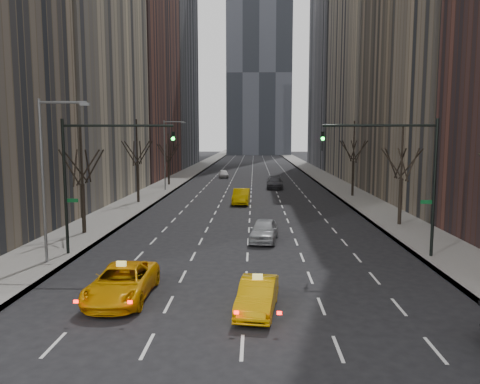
{
  "coord_description": "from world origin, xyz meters",
  "views": [
    {
      "loc": [
        0.39,
        -15.15,
        7.16
      ],
      "look_at": [
        -0.54,
        15.26,
        3.5
      ],
      "focal_mm": 35.0,
      "sensor_mm": 36.0,
      "label": 1
    }
  ],
  "objects": [
    {
      "name": "bld_right_deep",
      "position": [
        21.5,
        95.0,
        29.0
      ],
      "size": [
        14.0,
        30.0,
        58.0
      ],
      "primitive_type": "cube",
      "color": "slate",
      "rests_on": "ground"
    },
    {
      "name": "streetlight_far",
      "position": [
        -10.84,
        45.0,
        5.62
      ],
      "size": [
        2.83,
        0.22,
        9.0
      ],
      "color": "slate",
      "rests_on": "ground"
    },
    {
      "name": "silver_sedan_ahead",
      "position": [
        1.07,
        16.31,
        0.75
      ],
      "size": [
        2.26,
        4.56,
        1.49
      ],
      "primitive_type": "imported",
      "rotation": [
        0.0,
        0.0,
        -0.12
      ],
      "color": "#9B9EA3",
      "rests_on": "ground"
    },
    {
      "name": "tree_lw_d",
      "position": [
        -12.0,
        52.0,
        3.56
      ],
      "size": [
        3.36,
        3.5,
        7.36
      ],
      "color": "black",
      "rests_on": "ground"
    },
    {
      "name": "far_taxi",
      "position": [
        -0.97,
        33.81,
        0.8
      ],
      "size": [
        1.87,
        4.91,
        1.6
      ],
      "primitive_type": "imported",
      "rotation": [
        0.0,
        0.0,
        -0.04
      ],
      "color": "#DDAD04",
      "rests_on": "ground"
    },
    {
      "name": "bld_left_deep",
      "position": [
        -21.5,
        96.0,
        30.0
      ],
      "size": [
        14.0,
        30.0,
        60.0
      ],
      "primitive_type": "cube",
      "color": "slate",
      "rests_on": "ground"
    },
    {
      "name": "sidewalk_right",
      "position": [
        12.25,
        70.0,
        0.07
      ],
      "size": [
        4.5,
        320.0,
        0.15
      ],
      "primitive_type": "cube",
      "color": "slate",
      "rests_on": "ground"
    },
    {
      "name": "streetlight_near",
      "position": [
        -10.84,
        10.0,
        5.62
      ],
      "size": [
        2.83,
        0.22,
        9.0
      ],
      "color": "slate",
      "rests_on": "ground"
    },
    {
      "name": "traffic_mast_right",
      "position": [
        9.11,
        12.0,
        5.49
      ],
      "size": [
        6.69,
        0.39,
        8.0
      ],
      "color": "black",
      "rests_on": "ground"
    },
    {
      "name": "tree_rw_b",
      "position": [
        12.0,
        22.0,
        3.72
      ],
      "size": [
        3.36,
        3.5,
        7.82
      ],
      "color": "black",
      "rests_on": "ground"
    },
    {
      "name": "far_car_white",
      "position": [
        -4.9,
        64.93,
        0.68
      ],
      "size": [
        2.11,
        4.16,
        1.36
      ],
      "primitive_type": "imported",
      "rotation": [
        0.0,
        0.0,
        0.13
      ],
      "color": "white",
      "rests_on": "ground"
    },
    {
      "name": "traffic_mast_left",
      "position": [
        -9.11,
        12.0,
        5.49
      ],
      "size": [
        6.69,
        0.39,
        8.0
      ],
      "color": "black",
      "rests_on": "ground"
    },
    {
      "name": "sidewalk_left",
      "position": [
        -12.25,
        70.0,
        0.07
      ],
      "size": [
        4.5,
        320.0,
        0.15
      ],
      "primitive_type": "cube",
      "color": "slate",
      "rests_on": "ground"
    },
    {
      "name": "taxi_suv",
      "position": [
        -5.42,
        4.63,
        0.74
      ],
      "size": [
        2.47,
        5.34,
        1.48
      ],
      "primitive_type": "imported",
      "rotation": [
        0.0,
        0.0,
        0.0
      ],
      "color": "#E79B04",
      "rests_on": "ground"
    },
    {
      "name": "bld_left_far",
      "position": [
        -21.5,
        66.0,
        22.0
      ],
      "size": [
        14.0,
        28.0,
        44.0
      ],
      "primitive_type": "cube",
      "color": "brown",
      "rests_on": "ground"
    },
    {
      "name": "bld_right_far",
      "position": [
        21.5,
        64.0,
        25.0
      ],
      "size": [
        14.0,
        28.0,
        50.0
      ],
      "primitive_type": "cube",
      "color": "#BDAF91",
      "rests_on": "ground"
    },
    {
      "name": "tree_rw_c",
      "position": [
        12.0,
        40.0,
        4.04
      ],
      "size": [
        3.36,
        3.5,
        8.74
      ],
      "color": "black",
      "rests_on": "ground"
    },
    {
      "name": "tree_lw_b",
      "position": [
        -12.0,
        18.0,
        3.72
      ],
      "size": [
        3.36,
        3.5,
        7.82
      ],
      "color": "black",
      "rests_on": "ground"
    },
    {
      "name": "ground",
      "position": [
        0.0,
        0.0,
        0.0
      ],
      "size": [
        400.0,
        400.0,
        0.0
      ],
      "primitive_type": "plane",
      "color": "black",
      "rests_on": "ground"
    },
    {
      "name": "taxi_sedan",
      "position": [
        0.54,
        3.33,
        0.67
      ],
      "size": [
        1.93,
        4.23,
        1.35
      ],
      "primitive_type": "imported",
      "rotation": [
        0.0,
        0.0,
        -0.13
      ],
      "color": "#D59704",
      "rests_on": "ground"
    },
    {
      "name": "tree_lw_c",
      "position": [
        -12.0,
        34.0,
        4.04
      ],
      "size": [
        3.36,
        3.5,
        8.74
      ],
      "color": "black",
      "rests_on": "ground"
    },
    {
      "name": "far_suv_grey",
      "position": [
        3.2,
        48.59,
        0.78
      ],
      "size": [
        2.32,
        5.42,
        1.56
      ],
      "primitive_type": "imported",
      "rotation": [
        0.0,
        0.0,
        -0.03
      ],
      "color": "#303036",
      "rests_on": "ground"
    }
  ]
}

